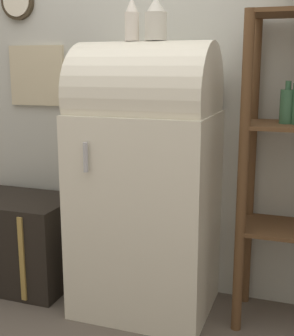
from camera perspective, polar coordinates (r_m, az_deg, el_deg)
ground_plane at (r=2.56m, az=-2.24°, el=-19.01°), size 12.00×12.00×0.00m
wall_back at (r=2.72m, az=2.00°, el=12.78°), size 7.00×0.09×2.70m
refrigerator at (r=2.50m, az=-0.16°, el=-1.14°), size 0.72×0.61×1.45m
suitcase_trunk at (r=3.03m, az=-15.41°, el=-8.53°), size 0.68×0.48×0.55m
vase_left at (r=2.45m, az=-1.85°, el=17.53°), size 0.07×0.07×0.21m
vase_center at (r=2.42m, az=1.08°, el=17.55°), size 0.11×0.11×0.21m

